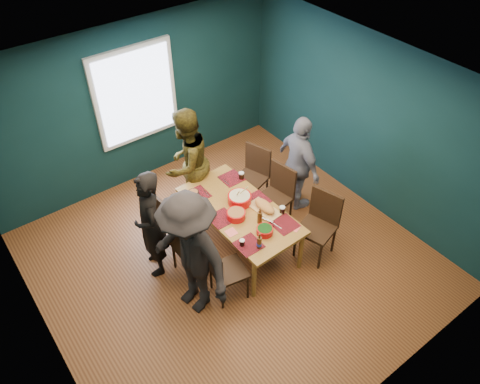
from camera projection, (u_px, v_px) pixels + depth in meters
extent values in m
cube|color=brown|center=(232.00, 260.00, 6.71)|extent=(5.00, 5.00, 0.01)
cube|color=silver|center=(229.00, 93.00, 4.92)|extent=(5.00, 5.00, 0.01)
cube|color=#0F2F33|center=(29.00, 288.00, 4.69)|extent=(0.01, 5.00, 2.70)
cube|color=#0F2F33|center=(366.00, 123.00, 6.94)|extent=(0.01, 5.00, 2.70)
cube|color=#0F2F33|center=(136.00, 105.00, 7.31)|extent=(5.00, 0.01, 2.70)
cube|color=#0F2F33|center=(389.00, 331.00, 4.32)|extent=(5.00, 0.01, 2.70)
cube|color=silver|center=(135.00, 95.00, 7.16)|extent=(1.35, 0.06, 1.55)
cube|color=#A27030|center=(240.00, 210.00, 6.50)|extent=(0.98, 1.88, 0.05)
cylinder|color=#A27030|center=(254.00, 280.00, 6.03)|extent=(0.06, 0.06, 0.66)
cylinder|color=#A27030|center=(301.00, 251.00, 6.40)|extent=(0.06, 0.06, 0.66)
cylinder|color=#A27030|center=(184.00, 207.00, 7.06)|extent=(0.06, 0.06, 0.66)
cylinder|color=#A27030|center=(228.00, 186.00, 7.42)|extent=(0.06, 0.06, 0.66)
cube|color=black|center=(174.00, 218.00, 6.68)|extent=(0.48, 0.48, 0.04)
cube|color=black|center=(160.00, 212.00, 6.41)|extent=(0.09, 0.44, 0.48)
cylinder|color=black|center=(173.00, 243.00, 6.65)|extent=(0.03, 0.03, 0.45)
cylinder|color=black|center=(193.00, 230.00, 6.84)|extent=(0.03, 0.03, 0.45)
cylinder|color=black|center=(157.00, 230.00, 6.85)|extent=(0.03, 0.03, 0.45)
cylinder|color=black|center=(177.00, 217.00, 7.04)|extent=(0.03, 0.03, 0.45)
cube|color=black|center=(192.00, 246.00, 6.26)|extent=(0.46, 0.46, 0.04)
cube|color=black|center=(177.00, 239.00, 5.99)|extent=(0.05, 0.45, 0.50)
cylinder|color=black|center=(189.00, 274.00, 6.22)|extent=(0.03, 0.03, 0.46)
cylinder|color=black|center=(213.00, 261.00, 6.39)|extent=(0.03, 0.03, 0.46)
cylinder|color=black|center=(174.00, 256.00, 6.46)|extent=(0.03, 0.03, 0.46)
cylinder|color=black|center=(198.00, 244.00, 6.63)|extent=(0.03, 0.03, 0.46)
cube|color=black|center=(229.00, 271.00, 5.99)|extent=(0.49, 0.49, 0.04)
cube|color=black|center=(215.00, 263.00, 5.75)|extent=(0.12, 0.42, 0.47)
cylinder|color=black|center=(223.00, 298.00, 5.96)|extent=(0.03, 0.03, 0.43)
cylinder|color=black|center=(248.00, 287.00, 6.08)|extent=(0.03, 0.03, 0.43)
cylinder|color=black|center=(211.00, 277.00, 6.20)|extent=(0.03, 0.03, 0.43)
cylinder|color=black|center=(236.00, 268.00, 6.33)|extent=(0.03, 0.03, 0.43)
cube|color=black|center=(251.00, 179.00, 7.31)|extent=(0.57, 0.57, 0.04)
cube|color=black|center=(258.00, 159.00, 7.26)|extent=(0.18, 0.44, 0.49)
cylinder|color=black|center=(254.00, 203.00, 7.28)|extent=(0.03, 0.03, 0.46)
cylinder|color=black|center=(267.00, 189.00, 7.52)|extent=(0.03, 0.03, 0.46)
cylinder|color=black|center=(234.00, 193.00, 7.44)|extent=(0.03, 0.03, 0.46)
cylinder|color=black|center=(247.00, 181.00, 7.68)|extent=(0.03, 0.03, 0.46)
cube|color=black|center=(273.00, 199.00, 6.96)|extent=(0.52, 0.52, 0.04)
cube|color=black|center=(283.00, 179.00, 6.89)|extent=(0.12, 0.45, 0.50)
cylinder|color=black|center=(274.00, 224.00, 6.92)|extent=(0.03, 0.03, 0.46)
cylinder|color=black|center=(290.00, 211.00, 7.14)|extent=(0.03, 0.03, 0.46)
cylinder|color=black|center=(255.00, 212.00, 7.12)|extent=(0.03, 0.03, 0.46)
cylinder|color=black|center=(271.00, 199.00, 7.33)|extent=(0.03, 0.03, 0.46)
cube|color=black|center=(316.00, 229.00, 6.48)|extent=(0.58, 0.58, 0.04)
cube|color=black|center=(326.00, 206.00, 6.42)|extent=(0.18, 0.46, 0.51)
cylinder|color=black|center=(320.00, 257.00, 6.44)|extent=(0.04, 0.04, 0.48)
cylinder|color=black|center=(333.00, 240.00, 6.68)|extent=(0.04, 0.04, 0.48)
cylinder|color=black|center=(295.00, 244.00, 6.62)|extent=(0.04, 0.04, 0.48)
cylinder|color=black|center=(309.00, 228.00, 6.86)|extent=(0.04, 0.04, 0.48)
imported|color=black|center=(151.00, 225.00, 6.08)|extent=(0.55, 0.69, 1.65)
imported|color=black|center=(187.00, 163.00, 6.95)|extent=(1.06, 0.95, 1.78)
imported|color=silver|center=(299.00, 164.00, 7.07)|extent=(0.52, 0.99, 1.61)
imported|color=black|center=(190.00, 256.00, 5.56)|extent=(0.91, 1.31, 1.85)
cylinder|color=red|center=(236.00, 215.00, 6.32)|extent=(0.26, 0.26, 0.10)
cylinder|color=olive|center=(236.00, 212.00, 6.29)|extent=(0.23, 0.23, 0.02)
cylinder|color=red|center=(240.00, 199.00, 6.54)|extent=(0.33, 0.33, 0.13)
cylinder|color=beige|center=(240.00, 196.00, 6.50)|extent=(0.29, 0.29, 0.02)
cylinder|color=tan|center=(242.00, 192.00, 6.48)|extent=(0.10, 0.18, 0.26)
cylinder|color=tan|center=(238.00, 194.00, 6.45)|extent=(0.08, 0.19, 0.26)
cylinder|color=red|center=(265.00, 231.00, 6.11)|extent=(0.22, 0.22, 0.09)
cylinder|color=#114615|center=(265.00, 228.00, 6.08)|extent=(0.20, 0.20, 0.02)
cube|color=#D7BF74|center=(265.00, 209.00, 6.46)|extent=(0.29, 0.49, 0.02)
ellipsoid|color=#B78941|center=(265.00, 206.00, 6.42)|extent=(0.21, 0.39, 0.11)
cube|color=silver|center=(267.00, 220.00, 6.29)|extent=(0.09, 0.18, 0.00)
cylinder|color=black|center=(271.00, 225.00, 6.21)|extent=(0.06, 0.10, 0.02)
sphere|color=#185B14|center=(270.00, 210.00, 6.35)|extent=(0.03, 0.03, 0.03)
sphere|color=#185B14|center=(265.00, 206.00, 6.42)|extent=(0.03, 0.03, 0.03)
sphere|color=#185B14|center=(260.00, 202.00, 6.48)|extent=(0.03, 0.03, 0.03)
cylinder|color=black|center=(194.00, 193.00, 6.68)|extent=(0.15, 0.15, 0.06)
cylinder|color=olive|center=(193.00, 192.00, 6.67)|extent=(0.13, 0.13, 0.02)
cylinder|color=#43220B|center=(259.00, 243.00, 5.89)|extent=(0.06, 0.06, 0.18)
cylinder|color=#43220B|center=(259.00, 236.00, 5.81)|extent=(0.03, 0.03, 0.07)
cylinder|color=#1937B5|center=(259.00, 244.00, 5.91)|extent=(0.07, 0.07, 0.04)
cylinder|color=#43220B|center=(260.00, 217.00, 6.22)|extent=(0.07, 0.07, 0.19)
cylinder|color=#43220B|center=(260.00, 210.00, 6.14)|extent=(0.03, 0.03, 0.07)
cylinder|color=black|center=(242.00, 243.00, 5.95)|extent=(0.06, 0.06, 0.09)
cylinder|color=silver|center=(242.00, 240.00, 5.92)|extent=(0.07, 0.07, 0.01)
cylinder|color=black|center=(282.00, 210.00, 6.39)|extent=(0.08, 0.08, 0.11)
cylinder|color=silver|center=(282.00, 207.00, 6.35)|extent=(0.08, 0.08, 0.02)
cylinder|color=black|center=(241.00, 176.00, 6.94)|extent=(0.08, 0.08, 0.11)
cylinder|color=silver|center=(241.00, 173.00, 6.91)|extent=(0.08, 0.08, 0.02)
cylinder|color=black|center=(210.00, 215.00, 6.32)|extent=(0.08, 0.08, 0.11)
cylinder|color=silver|center=(210.00, 212.00, 6.28)|extent=(0.08, 0.08, 0.02)
cube|color=#FF6E6B|center=(258.00, 196.00, 6.68)|extent=(0.12, 0.12, 0.00)
cube|color=#FF6E6B|center=(231.00, 232.00, 6.14)|extent=(0.14, 0.14, 0.00)
cube|color=#FF6E6B|center=(294.00, 227.00, 6.22)|extent=(0.19, 0.19, 0.00)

